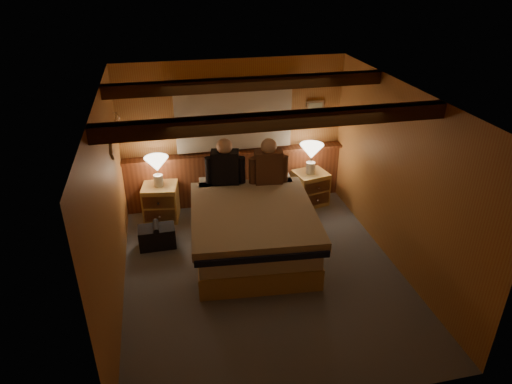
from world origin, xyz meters
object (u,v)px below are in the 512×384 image
object	(u,v)px
bed	(252,228)
lamp_right	(311,153)
person_right	(269,165)
duffel_bag	(157,236)
nightstand_right	(310,188)
lamp_left	(157,166)
nightstand_left	(161,202)
person_left	(225,165)

from	to	relation	value
bed	lamp_right	xyz separation A→B (m)	(1.23, 1.16, 0.55)
bed	person_right	bearing A→B (deg)	64.68
bed	duffel_bag	distance (m)	1.39
nightstand_right	lamp_left	bearing A→B (deg)	167.43
nightstand_left	lamp_right	distance (m)	2.54
lamp_left	person_left	size ratio (longest dim) A/B	0.65
nightstand_left	person_left	distance (m)	1.28
bed	lamp_left	bearing A→B (deg)	140.58
nightstand_right	lamp_right	bearing A→B (deg)	-166.03
lamp_left	person_left	distance (m)	1.07
person_right	nightstand_left	bearing A→B (deg)	167.29
nightstand_right	person_right	bearing A→B (deg)	-162.10
lamp_left	nightstand_left	bearing A→B (deg)	-73.00
lamp_left	person_left	xyz separation A→B (m)	(0.99, -0.40, 0.09)
nightstand_right	lamp_left	size ratio (longest dim) A/B	1.26
nightstand_right	duffel_bag	size ratio (longest dim) A/B	1.15
bed	duffel_bag	size ratio (longest dim) A/B	4.32
bed	lamp_left	size ratio (longest dim) A/B	4.73
person_left	lamp_right	bearing A→B (deg)	25.53
bed	lamp_left	xyz separation A→B (m)	(-1.23, 1.20, 0.54)
nightstand_right	lamp_right	world-z (taller)	lamp_right
bed	nightstand_left	distance (m)	1.71
nightstand_right	person_right	xyz separation A→B (m)	(-0.86, -0.49, 0.72)
bed	nightstand_left	bearing A→B (deg)	140.68
nightstand_left	lamp_left	distance (m)	0.63
bed	nightstand_right	bearing A→B (deg)	47.98
lamp_left	person_right	world-z (taller)	person_right
lamp_right	duffel_bag	xyz separation A→B (m)	(-2.55, -0.76, -0.76)
person_right	duffel_bag	world-z (taller)	person_right
bed	person_right	world-z (taller)	person_right
bed	lamp_right	distance (m)	1.78
nightstand_left	nightstand_right	bearing A→B (deg)	8.41
bed	person_right	size ratio (longest dim) A/B	3.12
lamp_right	lamp_left	bearing A→B (deg)	179.18
nightstand_left	person_right	bearing A→B (deg)	-8.65
nightstand_right	lamp_right	size ratio (longest dim) A/B	1.19
nightstand_right	duffel_bag	bearing A→B (deg)	-175.25
bed	lamp_left	distance (m)	1.80
bed	duffel_bag	bearing A→B (deg)	168.03
nightstand_left	person_left	world-z (taller)	person_left
nightstand_right	lamp_left	distance (m)	2.56
bed	person_left	bearing A→B (deg)	111.35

